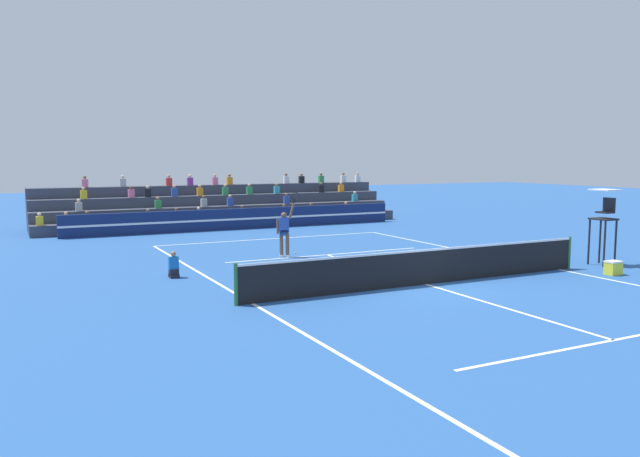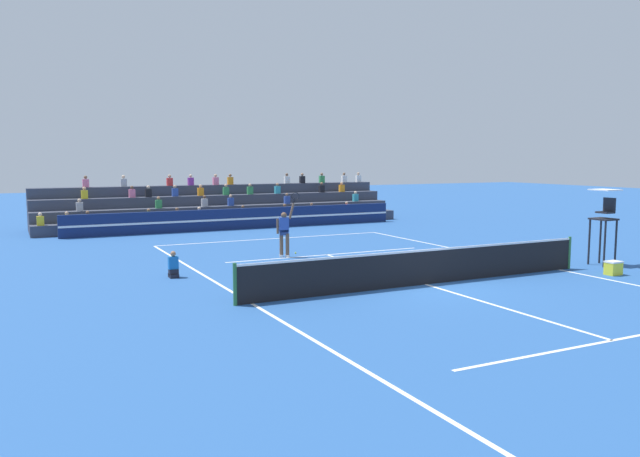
# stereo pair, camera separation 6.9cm
# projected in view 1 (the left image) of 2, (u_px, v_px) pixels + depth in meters

# --- Properties ---
(ground_plane) EXTENTS (120.00, 120.00, 0.00)m
(ground_plane) POSITION_uv_depth(u_px,v_px,m) (426.00, 284.00, 18.56)
(ground_plane) COLOR #285699
(court_lines) EXTENTS (11.10, 23.90, 0.01)m
(court_lines) POSITION_uv_depth(u_px,v_px,m) (426.00, 284.00, 18.56)
(court_lines) COLOR white
(court_lines) RESTS_ON ground
(tennis_net) EXTENTS (12.00, 0.10, 1.10)m
(tennis_net) POSITION_uv_depth(u_px,v_px,m) (427.00, 266.00, 18.50)
(tennis_net) COLOR #2D6B38
(tennis_net) RESTS_ON ground
(sponsor_banner_wall) EXTENTS (18.00, 0.26, 1.10)m
(sponsor_banner_wall) POSITION_uv_depth(u_px,v_px,m) (241.00, 219.00, 33.00)
(sponsor_banner_wall) COLOR navy
(sponsor_banner_wall) RESTS_ON ground
(bleacher_stand) EXTENTS (20.30, 3.80, 2.83)m
(bleacher_stand) POSITION_uv_depth(u_px,v_px,m) (222.00, 209.00, 35.78)
(bleacher_stand) COLOR #383D4C
(bleacher_stand) RESTS_ON ground
(umpire_chair) EXTENTS (0.76, 0.84, 2.67)m
(umpire_chair) POSITION_uv_depth(u_px,v_px,m) (604.00, 216.00, 21.78)
(umpire_chair) COLOR black
(umpire_chair) RESTS_ON ground
(ball_kid_courtside) EXTENTS (0.30, 0.36, 0.84)m
(ball_kid_courtside) POSITION_uv_depth(u_px,v_px,m) (174.00, 267.00, 19.59)
(ball_kid_courtside) COLOR black
(ball_kid_courtside) RESTS_ON ground
(tennis_player) EXTENTS (0.89, 0.42, 2.50)m
(tennis_player) POSITION_uv_depth(u_px,v_px,m) (284.00, 231.00, 23.61)
(tennis_player) COLOR brown
(tennis_player) RESTS_ON ground
(tennis_ball) EXTENTS (0.07, 0.07, 0.07)m
(tennis_ball) POSITION_uv_depth(u_px,v_px,m) (296.00, 253.00, 24.51)
(tennis_ball) COLOR #C6DB33
(tennis_ball) RESTS_ON ground
(equipment_cooler) EXTENTS (0.50, 0.38, 0.45)m
(equipment_cooler) POSITION_uv_depth(u_px,v_px,m) (613.00, 268.00, 20.09)
(equipment_cooler) COLOR yellow
(equipment_cooler) RESTS_ON ground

